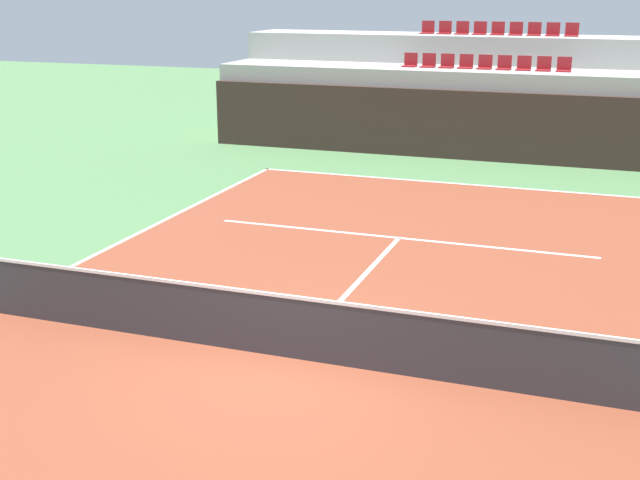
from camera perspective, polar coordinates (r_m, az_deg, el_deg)
The scene contains 11 objects.
ground_plane at distance 12.31m, azimuth -2.20°, elevation -8.02°, with size 80.00×80.00×0.00m, color #477042.
court_surface at distance 12.31m, azimuth -2.20°, elevation -7.99°, with size 11.00×24.00×0.01m, color brown.
baseline_far at distance 23.27m, azimuth 8.83°, elevation 3.84°, with size 11.00×0.10×0.00m, color white.
service_line_far at distance 18.02m, azimuth 5.39°, elevation 0.14°, with size 8.26×0.10×0.00m, color white.
centre_service_line at distance 15.09m, azimuth 2.33°, elevation -3.15°, with size 0.10×6.40×0.00m, color white.
back_wall at distance 26.46m, azimuth 10.42°, elevation 7.65°, with size 17.41×0.30×2.12m, color #33231E.
stands_tier_lower at distance 27.74m, azimuth 10.93°, elevation 8.59°, with size 17.41×2.40×2.66m, color #9E9E99.
stands_tier_upper at distance 30.03m, azimuth 11.73°, elevation 10.06°, with size 17.41×2.40×3.59m, color #9E9E99.
seating_row_lower at distance 27.67m, azimuth 11.13°, elevation 11.60°, with size 5.30×0.44×0.44m.
seating_row_upper at distance 29.97m, azimuth 11.98°, elevation 13.71°, with size 5.30×0.44×0.44m.
tennis_net at distance 12.10m, azimuth -2.22°, elevation -5.83°, with size 11.08×0.08×1.07m.
Camera 1 is at (4.20, -10.35, 5.18)m, focal length 47.09 mm.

